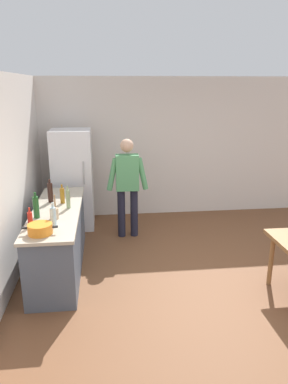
# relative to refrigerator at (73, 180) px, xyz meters

# --- Properties ---
(ground_plane) EXTENTS (14.00, 14.00, 0.00)m
(ground_plane) POSITION_rel_refrigerator_xyz_m (1.90, -2.40, -0.90)
(ground_plane) COLOR brown
(wall_back) EXTENTS (6.40, 0.12, 2.70)m
(wall_back) POSITION_rel_refrigerator_xyz_m (1.90, 0.60, 0.45)
(wall_back) COLOR silver
(wall_back) RESTS_ON ground_plane
(kitchen_counter) EXTENTS (0.64, 2.20, 0.90)m
(kitchen_counter) POSITION_rel_refrigerator_xyz_m (-0.10, -1.60, -0.45)
(kitchen_counter) COLOR #4C5666
(kitchen_counter) RESTS_ON ground_plane
(refrigerator) EXTENTS (0.70, 0.67, 1.80)m
(refrigerator) POSITION_rel_refrigerator_xyz_m (0.00, 0.00, 0.00)
(refrigerator) COLOR white
(refrigerator) RESTS_ON ground_plane
(person) EXTENTS (0.70, 0.22, 1.70)m
(person) POSITION_rel_refrigerator_xyz_m (0.95, -0.55, 0.08)
(person) COLOR #1E1E2D
(person) RESTS_ON ground_plane
(cooking_pot) EXTENTS (0.40, 0.28, 0.12)m
(cooking_pot) POSITION_rel_refrigerator_xyz_m (-0.18, -2.44, 0.06)
(cooking_pot) COLOR orange
(cooking_pot) RESTS_ON kitchen_counter
(utensil_jar) EXTENTS (0.11, 0.11, 0.32)m
(utensil_jar) POSITION_rel_refrigerator_xyz_m (-0.08, -1.97, 0.08)
(utensil_jar) COLOR tan
(utensil_jar) RESTS_ON kitchen_counter
(bottle_oil_amber) EXTENTS (0.06, 0.06, 0.28)m
(bottle_oil_amber) POSITION_rel_refrigerator_xyz_m (-0.04, -1.34, 0.12)
(bottle_oil_amber) COLOR #996619
(bottle_oil_amber) RESTS_ON kitchen_counter
(bottle_sauce_red) EXTENTS (0.06, 0.06, 0.24)m
(bottle_sauce_red) POSITION_rel_refrigerator_xyz_m (-0.33, -2.20, 0.10)
(bottle_sauce_red) COLOR #B22319
(bottle_sauce_red) RESTS_ON kitchen_counter
(bottle_vinegar_tall) EXTENTS (0.06, 0.06, 0.32)m
(bottle_vinegar_tall) POSITION_rel_refrigerator_xyz_m (0.06, -1.57, 0.14)
(bottle_vinegar_tall) COLOR gray
(bottle_vinegar_tall) RESTS_ON kitchen_counter
(bottle_wine_green) EXTENTS (0.08, 0.08, 0.34)m
(bottle_wine_green) POSITION_rel_refrigerator_xyz_m (-0.31, -1.90, 0.15)
(bottle_wine_green) COLOR #1E5123
(bottle_wine_green) RESTS_ON kitchen_counter
(bottle_wine_dark) EXTENTS (0.08, 0.08, 0.34)m
(bottle_wine_dark) POSITION_rel_refrigerator_xyz_m (-0.22, -1.26, 0.15)
(bottle_wine_dark) COLOR black
(bottle_wine_dark) RESTS_ON kitchen_counter
(bottle_water_clear) EXTENTS (0.07, 0.07, 0.30)m
(bottle_water_clear) POSITION_rel_refrigerator_xyz_m (-0.05, -2.23, 0.13)
(bottle_water_clear) COLOR silver
(bottle_water_clear) RESTS_ON kitchen_counter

